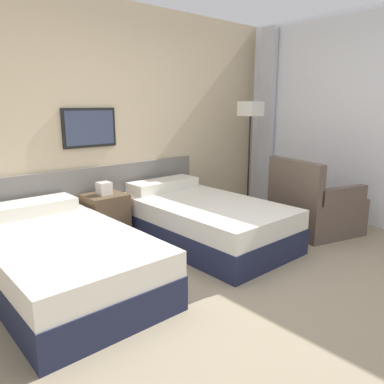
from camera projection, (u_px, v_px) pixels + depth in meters
The scene contains 7 objects.
ground_plane at pixel (255, 294), 3.11m from camera, with size 16.00×16.00×0.00m, color gray.
wall_headboard at pixel (111, 125), 4.43m from camera, with size 10.00×0.10×2.70m.
bed_near_door at pixel (60, 259), 3.19m from camera, with size 1.12×1.98×0.61m.
bed_near_window at pixel (203, 220), 4.26m from camera, with size 1.12×1.98×0.61m.
nightstand at pixel (106, 217), 4.25m from camera, with size 0.44×0.41×0.69m.
floor_lamp at pixel (250, 119), 5.20m from camera, with size 0.26×0.26×1.58m.
armchair at pixel (313, 208), 4.60m from camera, with size 1.03×1.06×0.91m.
Camera 1 is at (-2.27, -1.78, 1.53)m, focal length 35.00 mm.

